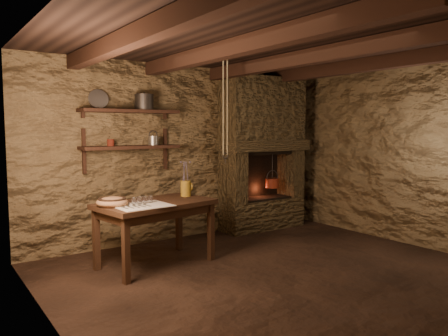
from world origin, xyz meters
TOP-DOWN VIEW (x-y plane):
  - floor at (0.00, 0.00)m, footprint 4.50×4.50m
  - back_wall at (0.00, 2.00)m, footprint 4.50×0.04m
  - left_wall at (-2.25, 0.00)m, footprint 0.04×4.00m
  - right_wall at (2.25, 0.00)m, footprint 0.04×4.00m
  - ceiling at (0.00, 0.00)m, footprint 4.50×4.00m
  - beam_far_left at (-1.50, 0.00)m, footprint 0.14×3.95m
  - beam_mid_left at (-0.50, 0.00)m, footprint 0.14×3.95m
  - beam_mid_right at (0.50, 0.00)m, footprint 0.14×3.95m
  - beam_far_right at (1.50, 0.00)m, footprint 0.14×3.95m
  - shelf_lower at (-0.85, 1.84)m, footprint 1.25×0.30m
  - shelf_upper at (-0.85, 1.84)m, footprint 1.25×0.30m
  - hearth at (1.25, 1.77)m, footprint 1.43×0.51m
  - work_table at (-0.91, 1.05)m, footprint 1.36×0.92m
  - linen_cloth at (-1.14, 0.87)m, footprint 0.59×0.48m
  - pewter_cutlery_row at (-1.14, 0.85)m, footprint 0.48×0.21m
  - drinking_glasses at (-1.12, 0.98)m, footprint 0.18×0.05m
  - stoneware_jug at (-0.43, 1.19)m, footprint 0.15×0.15m
  - wooden_bowl at (-1.40, 1.06)m, footprint 0.43×0.43m
  - iron_stockpot at (-0.66, 1.84)m, footprint 0.28×0.28m
  - tin_pan at (-1.22, 1.94)m, footprint 0.26×0.14m
  - small_kettle at (-0.54, 1.84)m, footprint 0.21×0.18m
  - rusty_tin at (-1.11, 1.84)m, footprint 0.11×0.11m
  - red_pot at (1.41, 1.72)m, footprint 0.27×0.27m
  - hanging_ropes at (0.05, 1.05)m, footprint 0.08×0.08m

SIDE VIEW (x-z plane):
  - floor at x=0.00m, z-range 0.00..0.00m
  - work_table at x=-0.91m, z-range 0.03..0.75m
  - red_pot at x=1.41m, z-range 0.43..0.97m
  - linen_cloth at x=-1.14m, z-range 0.72..0.73m
  - pewter_cutlery_row at x=-1.14m, z-range 0.73..0.74m
  - wooden_bowl at x=-1.40m, z-range 0.70..0.82m
  - drinking_glasses at x=-1.12m, z-range 0.73..0.80m
  - stoneware_jug at x=-0.43m, z-range 0.69..1.12m
  - back_wall at x=0.00m, z-range 0.00..2.40m
  - left_wall at x=-2.25m, z-range 0.00..2.40m
  - right_wall at x=2.25m, z-range 0.00..2.40m
  - hearth at x=1.25m, z-range 0.08..2.38m
  - shelf_lower at x=-0.85m, z-range 1.28..1.32m
  - rusty_tin at x=-1.11m, z-range 1.32..1.40m
  - small_kettle at x=-0.54m, z-range 1.29..1.47m
  - shelf_upper at x=-0.85m, z-range 1.73..1.77m
  - hanging_ropes at x=0.05m, z-range 1.20..2.40m
  - iron_stockpot at x=-0.66m, z-range 1.77..1.95m
  - tin_pan at x=-1.22m, z-range 1.77..2.01m
  - beam_far_left at x=-1.50m, z-range 2.23..2.39m
  - beam_mid_left at x=-0.50m, z-range 2.23..2.39m
  - beam_mid_right at x=0.50m, z-range 2.23..2.39m
  - beam_far_right at x=1.50m, z-range 2.23..2.39m
  - ceiling at x=0.00m, z-range 2.38..2.42m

